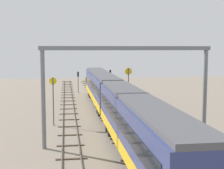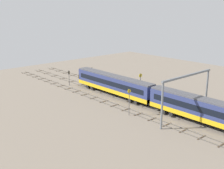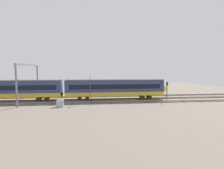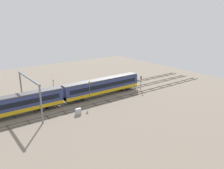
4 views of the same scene
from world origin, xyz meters
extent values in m
plane|color=gray|center=(0.00, 0.00, 0.00)|extent=(104.31, 104.31, 0.00)
cube|color=#59544C|center=(0.00, -5.57, 0.08)|extent=(88.31, 0.07, 0.16)
cube|color=#59544C|center=(0.00, -4.13, 0.08)|extent=(88.31, 0.07, 0.16)
cube|color=#473828|center=(-21.03, -4.85, 0.04)|extent=(0.24, 2.40, 0.08)
cube|color=#473828|center=(-16.82, -4.85, 0.04)|extent=(0.24, 2.40, 0.08)
cube|color=#473828|center=(-12.62, -4.85, 0.04)|extent=(0.24, 2.40, 0.08)
cube|color=#473828|center=(-8.41, -4.85, 0.04)|extent=(0.24, 2.40, 0.08)
cube|color=#473828|center=(-4.21, -4.85, 0.04)|extent=(0.24, 2.40, 0.08)
cube|color=#473828|center=(0.00, -4.85, 0.04)|extent=(0.24, 2.40, 0.08)
cube|color=#473828|center=(4.21, -4.85, 0.04)|extent=(0.24, 2.40, 0.08)
cube|color=#473828|center=(8.41, -4.85, 0.04)|extent=(0.24, 2.40, 0.08)
cube|color=#473828|center=(12.62, -4.85, 0.04)|extent=(0.24, 2.40, 0.08)
cube|color=#473828|center=(16.82, -4.85, 0.04)|extent=(0.24, 2.40, 0.08)
cube|color=#473828|center=(21.03, -4.85, 0.04)|extent=(0.24, 2.40, 0.08)
cube|color=#473828|center=(25.23, -4.85, 0.04)|extent=(0.24, 2.40, 0.08)
cube|color=#473828|center=(29.44, -4.85, 0.04)|extent=(0.24, 2.40, 0.08)
cube|color=#473828|center=(33.64, -4.85, 0.04)|extent=(0.24, 2.40, 0.08)
cube|color=#473828|center=(37.85, -4.85, 0.04)|extent=(0.24, 2.40, 0.08)
cube|color=#473828|center=(42.05, -4.85, 0.04)|extent=(0.24, 2.40, 0.08)
cube|color=#59544C|center=(0.00, -0.72, 0.08)|extent=(88.31, 0.07, 0.16)
cube|color=#59544C|center=(0.00, 0.72, 0.08)|extent=(88.31, 0.07, 0.16)
cube|color=#473828|center=(-18.59, 0.00, 0.04)|extent=(0.24, 2.40, 0.08)
cube|color=#473828|center=(-13.94, 0.00, 0.04)|extent=(0.24, 2.40, 0.08)
cube|color=#473828|center=(-9.30, 0.00, 0.04)|extent=(0.24, 2.40, 0.08)
cube|color=#473828|center=(-4.65, 0.00, 0.04)|extent=(0.24, 2.40, 0.08)
cube|color=#473828|center=(0.00, 0.00, 0.04)|extent=(0.24, 2.40, 0.08)
cube|color=#473828|center=(4.65, 0.00, 0.04)|extent=(0.24, 2.40, 0.08)
cube|color=#473828|center=(9.30, 0.00, 0.04)|extent=(0.24, 2.40, 0.08)
cube|color=#473828|center=(13.94, 0.00, 0.04)|extent=(0.24, 2.40, 0.08)
cube|color=#473828|center=(18.59, 0.00, 0.04)|extent=(0.24, 2.40, 0.08)
cube|color=#473828|center=(23.24, 0.00, 0.04)|extent=(0.24, 2.40, 0.08)
cube|color=#473828|center=(27.89, 0.00, 0.04)|extent=(0.24, 2.40, 0.08)
cube|color=#473828|center=(32.54, 0.00, 0.04)|extent=(0.24, 2.40, 0.08)
cube|color=#473828|center=(37.18, 0.00, 0.04)|extent=(0.24, 2.40, 0.08)
cube|color=#473828|center=(41.83, 0.00, 0.04)|extent=(0.24, 2.40, 0.08)
cube|color=#59544C|center=(0.00, 4.13, 0.08)|extent=(88.31, 0.07, 0.16)
cube|color=#59544C|center=(0.00, 5.57, 0.08)|extent=(88.31, 0.07, 0.16)
cube|color=#473828|center=(-17.66, 4.85, 0.04)|extent=(0.24, 2.40, 0.08)
cube|color=#473828|center=(-14.13, 4.85, 0.04)|extent=(0.24, 2.40, 0.08)
cube|color=#473828|center=(-10.60, 4.85, 0.04)|extent=(0.24, 2.40, 0.08)
cube|color=#473828|center=(-7.06, 4.85, 0.04)|extent=(0.24, 2.40, 0.08)
cube|color=#473828|center=(-3.53, 4.85, 0.04)|extent=(0.24, 2.40, 0.08)
cube|color=#473828|center=(0.00, 4.85, 0.04)|extent=(0.24, 2.40, 0.08)
cube|color=#473828|center=(3.53, 4.85, 0.04)|extent=(0.24, 2.40, 0.08)
cube|color=#473828|center=(7.06, 4.85, 0.04)|extent=(0.24, 2.40, 0.08)
cube|color=#473828|center=(10.60, 4.85, 0.04)|extent=(0.24, 2.40, 0.08)
cube|color=#473828|center=(14.13, 4.85, 0.04)|extent=(0.24, 2.40, 0.08)
cube|color=#473828|center=(17.66, 4.85, 0.04)|extent=(0.24, 2.40, 0.08)
cube|color=#473828|center=(21.19, 4.85, 0.04)|extent=(0.24, 2.40, 0.08)
cube|color=#473828|center=(24.73, 4.85, 0.04)|extent=(0.24, 2.40, 0.08)
cube|color=#473828|center=(28.26, 4.85, 0.04)|extent=(0.24, 2.40, 0.08)
cube|color=#473828|center=(31.79, 4.85, 0.04)|extent=(0.24, 2.40, 0.08)
cube|color=#473828|center=(35.32, 4.85, 0.04)|extent=(0.24, 2.40, 0.08)
cube|color=#473828|center=(38.86, 4.85, 0.04)|extent=(0.24, 2.40, 0.08)
cube|color=#473828|center=(42.39, 4.85, 0.04)|extent=(0.24, 2.40, 0.08)
cube|color=navy|center=(5.77, 0.00, 2.86)|extent=(24.00, 2.90, 3.60)
cube|color=gold|center=(5.77, 0.00, 1.51)|extent=(24.00, 2.94, 0.90)
cube|color=#4C4C51|center=(5.77, 0.00, 4.81)|extent=(24.00, 2.50, 0.30)
cube|color=black|center=(5.77, -1.46, 3.29)|extent=(22.00, 0.04, 1.10)
cube|color=black|center=(5.77, 1.46, 3.29)|extent=(22.00, 0.04, 1.10)
cylinder|color=black|center=(-2.81, 0.00, 0.61)|extent=(0.90, 2.70, 0.90)
cylinder|color=black|center=(-1.01, 0.00, 0.61)|extent=(0.90, 2.70, 0.90)
cylinder|color=black|center=(12.55, 0.00, 0.61)|extent=(0.90, 2.70, 0.90)
cylinder|color=black|center=(14.35, 0.00, 0.61)|extent=(0.90, 2.70, 0.90)
cube|color=navy|center=(-19.03, 0.00, 2.86)|extent=(24.00, 2.90, 3.60)
cube|color=gold|center=(-19.03, 0.00, 1.51)|extent=(24.00, 2.94, 0.90)
cube|color=#4C4C51|center=(-19.03, 0.00, 4.81)|extent=(24.00, 2.50, 0.30)
cube|color=black|center=(-19.03, -1.46, 3.29)|extent=(22.00, 0.04, 1.10)
cube|color=black|center=(-19.03, 1.46, 3.29)|extent=(22.00, 0.04, 1.10)
cylinder|color=black|center=(-12.25, 0.00, 0.61)|extent=(0.90, 2.70, 0.90)
cylinder|color=black|center=(-10.45, 0.00, 0.61)|extent=(0.90, 2.70, 0.90)
cone|color=gold|center=(18.57, 0.00, 2.68)|extent=(1.60, 3.24, 3.24)
cylinder|color=slate|center=(-14.57, -7.12, 4.15)|extent=(0.36, 0.36, 8.30)
cylinder|color=slate|center=(-14.57, 7.07, 4.15)|extent=(0.36, 0.36, 8.30)
cube|color=slate|center=(-14.57, -0.03, 8.47)|extent=(0.40, 14.79, 0.35)
cylinder|color=#4C4C51|center=(-0.29, -2.91, 2.95)|extent=(0.12, 0.12, 5.89)
cylinder|color=yellow|center=(-0.25, -2.91, 5.49)|extent=(0.05, 0.91, 0.91)
cube|color=black|center=(-0.22, -2.91, 5.49)|extent=(0.02, 0.41, 0.12)
cylinder|color=#4C4C51|center=(-6.16, 6.56, 2.65)|extent=(0.12, 0.12, 5.29)
cylinder|color=yellow|center=(-6.12, 6.56, 4.93)|extent=(0.05, 0.80, 0.80)
cube|color=black|center=(-6.09, 6.56, 4.93)|extent=(0.02, 0.36, 0.12)
cylinder|color=#4C4C51|center=(17.94, -3.00, 1.78)|extent=(0.14, 0.14, 3.57)
cube|color=black|center=(17.94, -3.00, 4.02)|extent=(0.20, 0.32, 0.90)
sphere|color=yellow|center=(18.05, -3.00, 4.21)|extent=(0.20, 0.20, 0.20)
sphere|color=#262626|center=(18.05, -3.00, 3.82)|extent=(0.20, 0.20, 0.20)
cylinder|color=#4C4C51|center=(20.33, 2.83, 1.56)|extent=(0.14, 0.14, 3.13)
cube|color=black|center=(20.33, 2.83, 3.58)|extent=(0.20, 0.32, 0.90)
sphere|color=red|center=(20.44, 2.83, 3.77)|extent=(0.20, 0.20, 0.20)
sphere|color=#262626|center=(20.44, 2.83, 3.38)|extent=(0.20, 0.20, 0.20)
cube|color=#B2B7BC|center=(-6.24, -7.50, 0.70)|extent=(1.35, 0.63, 1.40)
cube|color=#333333|center=(-5.56, -7.50, 0.91)|extent=(0.02, 0.44, 0.24)
camera|label=1|loc=(-42.39, 5.21, 8.46)|focal=53.09mm
camera|label=2|loc=(-44.14, 44.90, 20.81)|focal=46.94mm
camera|label=3|loc=(0.01, -44.50, 7.63)|focal=29.32mm
camera|label=4|loc=(-29.13, -51.19, 21.71)|focal=36.49mm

